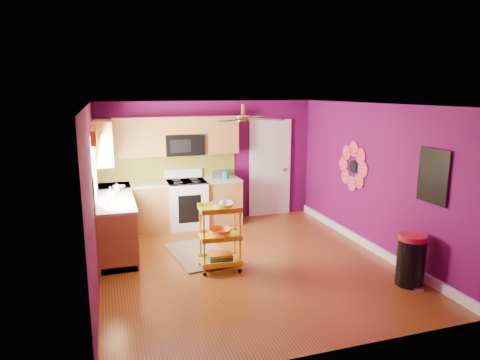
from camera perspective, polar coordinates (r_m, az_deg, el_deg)
name	(u,v)px	position (r m, az deg, el deg)	size (l,w,h in m)	color
ground	(247,263)	(6.95, 0.92, -11.03)	(5.00, 5.00, 0.00)	#692F10
room_envelope	(249,162)	(6.50, 1.19, 2.39)	(4.54, 5.04, 2.52)	#5A0A48
lower_cabinets	(148,214)	(8.23, -12.11, -4.41)	(2.81, 2.31, 0.94)	#975E29
electric_range	(187,203)	(8.66, -7.12, -3.09)	(0.76, 0.66, 1.13)	white
upper_cabinetry	(149,139)	(8.33, -12.05, 5.36)	(2.80, 2.30, 1.26)	#975E29
left_window	(94,152)	(7.19, -18.89, 3.50)	(0.08, 1.35, 1.08)	white
panel_door	(270,169)	(9.34, 4.00, 1.46)	(0.95, 0.11, 2.15)	white
right_wall_art	(385,170)	(7.25, 18.78, 1.23)	(0.04, 2.74, 1.04)	black
ceiling_fan	(243,118)	(6.61, 0.43, 8.28)	(1.01, 1.01, 0.26)	#BF8C3F
shag_rug	(199,254)	(7.31, -5.45, -9.78)	(0.84, 1.38, 0.02)	black
rolling_cart	(220,234)	(6.54, -2.62, -7.25)	(0.63, 0.48, 1.10)	yellow
trash_can	(411,260)	(6.56, 21.83, -9.86)	(0.49, 0.49, 0.74)	black
teal_kettle	(225,174)	(8.75, -2.04, 0.78)	(0.18, 0.18, 0.21)	#137D8F
toaster	(217,174)	(8.71, -3.14, 0.76)	(0.22, 0.15, 0.18)	beige
soap_bottle_a	(111,193)	(7.34, -16.87, -1.71)	(0.09, 0.10, 0.21)	#EA3F72
soap_bottle_b	(117,187)	(7.88, -16.06, -0.97)	(0.12, 0.12, 0.15)	white
counter_dish	(119,188)	(8.09, -15.84, -0.98)	(0.23, 0.23, 0.06)	white
counter_cup	(107,202)	(7.05, -17.36, -2.78)	(0.12, 0.12, 0.09)	white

